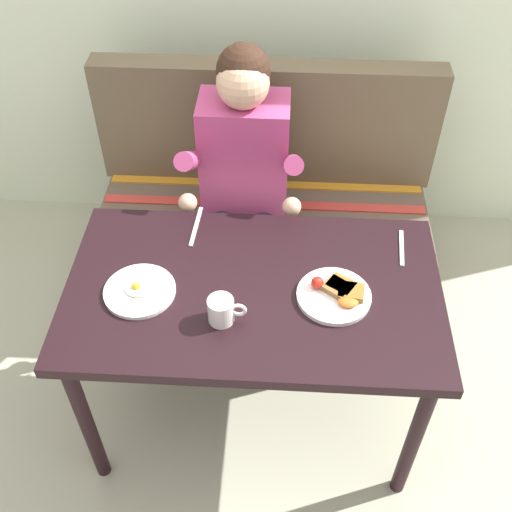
{
  "coord_description": "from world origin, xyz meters",
  "views": [
    {
      "loc": [
        0.08,
        -1.3,
        2.19
      ],
      "look_at": [
        0.0,
        0.15,
        0.72
      ],
      "focal_mm": 43.21,
      "sensor_mm": 36.0,
      "label": 1
    }
  ],
  "objects": [
    {
      "name": "table",
      "position": [
        0.0,
        0.0,
        0.65
      ],
      "size": [
        1.2,
        0.7,
        0.73
      ],
      "color": "black",
      "rests_on": "ground"
    },
    {
      "name": "knife",
      "position": [
        -0.22,
        0.27,
        0.73
      ],
      "size": [
        0.03,
        0.2,
        0.0
      ],
      "primitive_type": "cube",
      "rotation": [
        0.0,
        0.0,
        -0.06
      ],
      "color": "silver",
      "rests_on": "table"
    },
    {
      "name": "plate_breakfast",
      "position": [
        0.26,
        -0.03,
        0.74
      ],
      "size": [
        0.23,
        0.23,
        0.05
      ],
      "color": "white",
      "rests_on": "table"
    },
    {
      "name": "person",
      "position": [
        -0.07,
        0.59,
        0.74
      ],
      "size": [
        0.45,
        0.61,
        1.21
      ],
      "color": "#B33F73",
      "rests_on": "ground"
    },
    {
      "name": "plate_eggs",
      "position": [
        -0.36,
        -0.04,
        0.74
      ],
      "size": [
        0.23,
        0.23,
        0.04
      ],
      "color": "white",
      "rests_on": "table"
    },
    {
      "name": "coffee_mug",
      "position": [
        -0.09,
        -0.14,
        0.78
      ],
      "size": [
        0.12,
        0.08,
        0.09
      ],
      "color": "white",
      "rests_on": "table"
    },
    {
      "name": "fork",
      "position": [
        0.49,
        0.2,
        0.73
      ],
      "size": [
        0.03,
        0.17,
        0.0
      ],
      "primitive_type": "cube",
      "rotation": [
        0.0,
        0.0,
        -0.09
      ],
      "color": "silver",
      "rests_on": "table"
    },
    {
      "name": "ground_plane",
      "position": [
        0.0,
        0.0,
        0.0
      ],
      "size": [
        8.0,
        8.0,
        0.0
      ],
      "primitive_type": "plane",
      "color": "#A9A890"
    },
    {
      "name": "couch",
      "position": [
        0.0,
        0.76,
        0.33
      ],
      "size": [
        1.44,
        0.56,
        1.0
      ],
      "color": "brown",
      "rests_on": "ground"
    }
  ]
}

